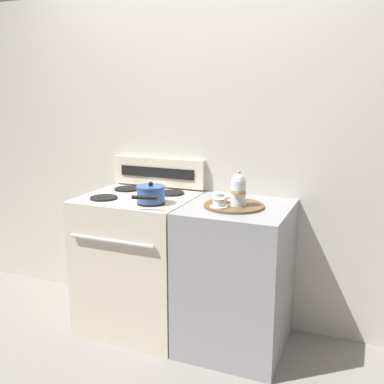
{
  "coord_description": "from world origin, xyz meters",
  "views": [
    {
      "loc": [
        1.08,
        -2.45,
        1.55
      ],
      "look_at": [
        0.1,
        -0.08,
        0.97
      ],
      "focal_mm": 42.0,
      "sensor_mm": 36.0,
      "label": 1
    }
  ],
  "objects_px": {
    "serving_tray": "(234,206)",
    "teapot": "(238,190)",
    "teacup_left": "(219,203)",
    "teacup_right": "(236,197)",
    "saucepan": "(151,194)",
    "stove": "(140,261)",
    "creamer_jug": "(218,198)"
  },
  "relations": [
    {
      "from": "serving_tray",
      "to": "stove",
      "type": "bearing_deg",
      "value": 178.29
    },
    {
      "from": "stove",
      "to": "serving_tray",
      "type": "distance_m",
      "value": 0.79
    },
    {
      "from": "teacup_left",
      "to": "creamer_jug",
      "type": "distance_m",
      "value": 0.1
    },
    {
      "from": "serving_tray",
      "to": "teacup_right",
      "type": "xyz_separation_m",
      "value": [
        -0.01,
        0.08,
        0.03
      ]
    },
    {
      "from": "stove",
      "to": "teacup_right",
      "type": "relative_size",
      "value": 8.7
    },
    {
      "from": "teacup_left",
      "to": "teacup_right",
      "type": "height_order",
      "value": "same"
    },
    {
      "from": "teapot",
      "to": "creamer_jug",
      "type": "xyz_separation_m",
      "value": [
        -0.13,
        0.02,
        -0.06
      ]
    },
    {
      "from": "stove",
      "to": "teacup_left",
      "type": "height_order",
      "value": "teacup_left"
    },
    {
      "from": "stove",
      "to": "saucepan",
      "type": "xyz_separation_m",
      "value": [
        0.17,
        -0.14,
        0.51
      ]
    },
    {
      "from": "saucepan",
      "to": "teacup_right",
      "type": "relative_size",
      "value": 2.56
    },
    {
      "from": "serving_tray",
      "to": "creamer_jug",
      "type": "relative_size",
      "value": 5.14
    },
    {
      "from": "teacup_left",
      "to": "saucepan",
      "type": "bearing_deg",
      "value": -175.15
    },
    {
      "from": "stove",
      "to": "serving_tray",
      "type": "height_order",
      "value": "serving_tray"
    },
    {
      "from": "saucepan",
      "to": "teapot",
      "type": "height_order",
      "value": "teapot"
    },
    {
      "from": "saucepan",
      "to": "creamer_jug",
      "type": "height_order",
      "value": "saucepan"
    },
    {
      "from": "teacup_left",
      "to": "creamer_jug",
      "type": "xyz_separation_m",
      "value": [
        -0.04,
        0.09,
        0.01
      ]
    },
    {
      "from": "serving_tray",
      "to": "creamer_jug",
      "type": "distance_m",
      "value": 0.1
    },
    {
      "from": "stove",
      "to": "teacup_left",
      "type": "bearing_deg",
      "value": -10.56
    },
    {
      "from": "stove",
      "to": "serving_tray",
      "type": "xyz_separation_m",
      "value": [
        0.65,
        -0.02,
        0.45
      ]
    },
    {
      "from": "creamer_jug",
      "to": "saucepan",
      "type": "bearing_deg",
      "value": -161.86
    },
    {
      "from": "teacup_left",
      "to": "serving_tray",
      "type": "bearing_deg",
      "value": 55.66
    },
    {
      "from": "teacup_left",
      "to": "teacup_right",
      "type": "relative_size",
      "value": 1.0
    },
    {
      "from": "saucepan",
      "to": "teapot",
      "type": "distance_m",
      "value": 0.52
    },
    {
      "from": "creamer_jug",
      "to": "stove",
      "type": "bearing_deg",
      "value": 177.98
    },
    {
      "from": "stove",
      "to": "teacup_left",
      "type": "relative_size",
      "value": 8.7
    },
    {
      "from": "stove",
      "to": "saucepan",
      "type": "height_order",
      "value": "saucepan"
    },
    {
      "from": "teapot",
      "to": "teacup_right",
      "type": "height_order",
      "value": "teapot"
    },
    {
      "from": "teapot",
      "to": "serving_tray",
      "type": "bearing_deg",
      "value": 146.91
    },
    {
      "from": "teacup_left",
      "to": "teacup_right",
      "type": "bearing_deg",
      "value": 73.56
    },
    {
      "from": "saucepan",
      "to": "teacup_right",
      "type": "bearing_deg",
      "value": 23.66
    },
    {
      "from": "serving_tray",
      "to": "teapot",
      "type": "xyz_separation_m",
      "value": [
        0.03,
        -0.02,
        0.1
      ]
    },
    {
      "from": "teacup_left",
      "to": "creamer_jug",
      "type": "bearing_deg",
      "value": 111.68
    }
  ]
}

